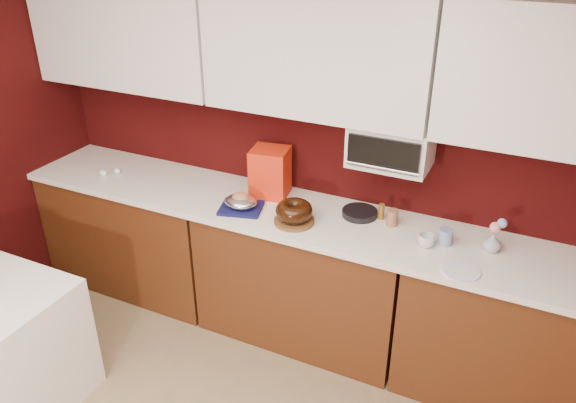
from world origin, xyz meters
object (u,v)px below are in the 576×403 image
(toaster_oven, at_px, (391,144))
(bundt_cake, at_px, (294,211))
(blue_jar, at_px, (445,237))
(flower_vase, at_px, (492,241))
(pandoro_box, at_px, (270,172))
(coffee_mug, at_px, (426,240))
(foil_ham_nest, at_px, (241,202))

(toaster_oven, bearing_deg, bundt_cake, -148.66)
(blue_jar, bearing_deg, toaster_oven, 159.82)
(flower_vase, bearing_deg, bundt_cake, -170.69)
(toaster_oven, distance_m, pandoro_box, 0.83)
(coffee_mug, relative_size, flower_vase, 0.74)
(flower_vase, bearing_deg, pandoro_box, 176.23)
(bundt_cake, distance_m, flower_vase, 1.11)
(pandoro_box, xyz_separation_m, flower_vase, (1.39, -0.09, -0.10))
(toaster_oven, distance_m, foil_ham_nest, 0.98)
(bundt_cake, distance_m, blue_jar, 0.87)
(pandoro_box, height_order, coffee_mug, pandoro_box)
(foil_ham_nest, xyz_separation_m, coffee_mug, (1.13, 0.06, -0.01))
(bundt_cake, xyz_separation_m, coffee_mug, (0.77, 0.07, -0.04))
(bundt_cake, relative_size, blue_jar, 2.39)
(bundt_cake, xyz_separation_m, blue_jar, (0.85, 0.14, -0.03))
(coffee_mug, xyz_separation_m, blue_jar, (0.09, 0.07, 0.00))
(blue_jar, distance_m, flower_vase, 0.24)
(toaster_oven, xyz_separation_m, blue_jar, (0.39, -0.14, -0.43))
(pandoro_box, bearing_deg, bundt_cake, -52.37)
(toaster_oven, height_order, blue_jar, toaster_oven)
(bundt_cake, height_order, coffee_mug, bundt_cake)
(toaster_oven, relative_size, foil_ham_nest, 2.18)
(pandoro_box, distance_m, flower_vase, 1.40)
(blue_jar, bearing_deg, coffee_mug, -140.48)
(toaster_oven, bearing_deg, coffee_mug, -35.82)
(pandoro_box, bearing_deg, coffee_mug, -20.48)
(blue_jar, bearing_deg, bundt_cake, -170.43)
(pandoro_box, bearing_deg, foil_ham_nest, -114.59)
(foil_ham_nest, relative_size, flower_vase, 1.73)
(foil_ham_nest, height_order, pandoro_box, pandoro_box)
(toaster_oven, distance_m, bundt_cake, 0.68)
(bundt_cake, height_order, blue_jar, bundt_cake)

